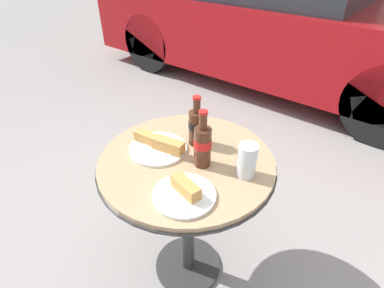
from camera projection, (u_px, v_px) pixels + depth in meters
ground_plane at (188, 265)px, 1.60m from camera, size 30.00×30.00×0.00m
bistro_table at (187, 186)px, 1.27m from camera, size 0.71×0.71×0.73m
cola_bottle_left at (197, 126)px, 1.23m from camera, size 0.07×0.07×0.22m
cola_bottle_right at (203, 145)px, 1.11m from camera, size 0.07×0.07×0.23m
drinking_glass at (247, 162)px, 1.07m from camera, size 0.07×0.07×0.13m
lunch_plate_near at (159, 146)px, 1.22m from camera, size 0.24×0.24×0.06m
lunch_plate_far at (185, 193)px, 1.01m from camera, size 0.22×0.22×0.06m
parked_car at (278, 18)px, 3.41m from camera, size 4.32×1.80×1.45m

